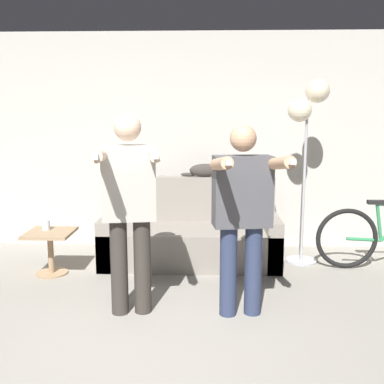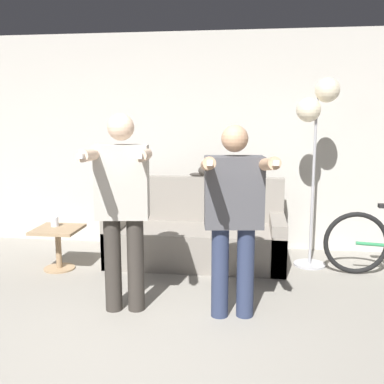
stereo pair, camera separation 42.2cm
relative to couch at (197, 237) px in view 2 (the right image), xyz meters
The scene contains 8 objects.
wall_back 1.25m from the couch, 118.39° to the left, with size 10.00×0.05×2.60m.
couch is the anchor object (origin of this frame).
person_left 1.59m from the couch, 107.67° to the right, with size 0.56×0.73×1.64m.
person_right 1.58m from the couch, 71.42° to the right, with size 0.59×0.73×1.55m.
cat 0.79m from the couch, 61.37° to the left, with size 0.47×0.12×0.17m.
floor_lamp 1.84m from the couch, ahead, with size 0.43×0.34×2.01m.
side_table 1.50m from the couch, 161.96° to the right, with size 0.46×0.46×0.45m.
cup 1.55m from the couch, 165.06° to the right, with size 0.08×0.08×0.10m.
Camera 2 is at (0.95, -2.39, 1.62)m, focal length 42.00 mm.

